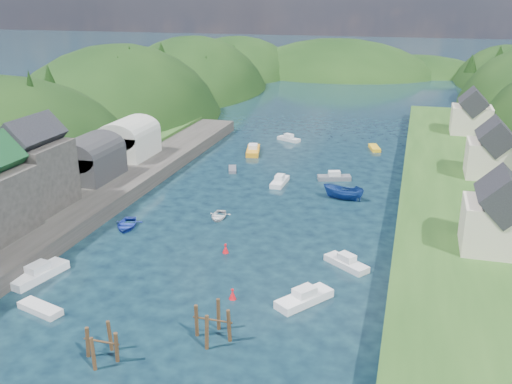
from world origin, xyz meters
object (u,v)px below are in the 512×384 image
(piling_cluster_near, at_px, (102,347))
(piling_cluster_far, at_px, (213,326))
(channel_buoy_near, at_px, (233,294))
(channel_buoy_far, at_px, (226,249))

(piling_cluster_near, height_order, piling_cluster_far, piling_cluster_far)
(piling_cluster_near, bearing_deg, channel_buoy_near, 59.28)
(piling_cluster_near, distance_m, channel_buoy_near, 13.49)
(piling_cluster_near, bearing_deg, channel_buoy_far, 81.70)
(piling_cluster_far, height_order, channel_buoy_far, piling_cluster_far)
(channel_buoy_near, bearing_deg, channel_buoy_far, 112.31)
(channel_buoy_near, relative_size, channel_buoy_far, 1.00)
(piling_cluster_near, xyz_separation_m, piling_cluster_far, (7.32, 4.99, 0.15))
(piling_cluster_far, xyz_separation_m, channel_buoy_near, (-0.44, 6.60, -0.75))
(piling_cluster_far, relative_size, channel_buoy_near, 3.26)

